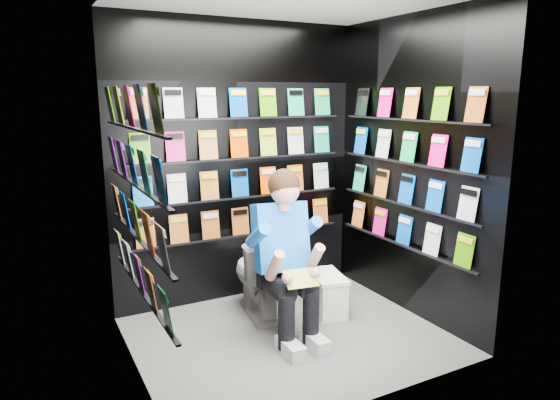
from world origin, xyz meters
TOP-DOWN VIEW (x-y plane):
  - floor at (0.00, 0.00)m, footprint 2.40×2.40m
  - wall_back at (0.00, 1.00)m, footprint 2.40×0.04m
  - wall_front at (0.00, -1.00)m, footprint 2.40×0.04m
  - wall_left at (-1.20, 0.00)m, footprint 0.04×2.00m
  - wall_right at (1.20, 0.00)m, footprint 0.04×2.00m
  - comics_back at (0.00, 0.97)m, footprint 2.10×0.06m
  - comics_left at (-1.17, 0.00)m, footprint 0.06×1.70m
  - comics_right at (1.17, 0.00)m, footprint 0.06×1.70m
  - toilet at (-0.03, 0.51)m, footprint 0.53×0.81m
  - longbox at (0.52, 0.25)m, footprint 0.33×0.48m
  - longbox_lid at (0.52, 0.25)m, footprint 0.36×0.50m
  - reader at (-0.03, 0.13)m, footprint 0.69×0.90m
  - held_comic at (-0.03, -0.22)m, footprint 0.27×0.18m

SIDE VIEW (x-z plane):
  - floor at x=0.00m, z-range 0.00..0.00m
  - longbox at x=0.52m, z-range 0.00..0.33m
  - longbox_lid at x=0.52m, z-range 0.33..0.36m
  - toilet at x=-0.03m, z-range 0.00..0.73m
  - held_comic at x=-0.03m, z-range 0.53..0.63m
  - reader at x=-0.03m, z-range 0.04..1.56m
  - wall_back at x=0.00m, z-range 0.00..2.60m
  - wall_front at x=0.00m, z-range 0.00..2.60m
  - wall_left at x=-1.20m, z-range 0.00..2.60m
  - wall_right at x=1.20m, z-range 0.00..2.60m
  - comics_back at x=0.00m, z-range 0.62..1.99m
  - comics_left at x=-1.17m, z-range 0.62..1.99m
  - comics_right at x=1.17m, z-range 0.62..1.99m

